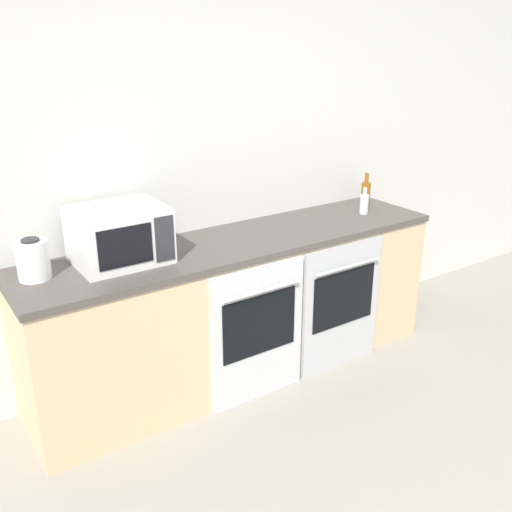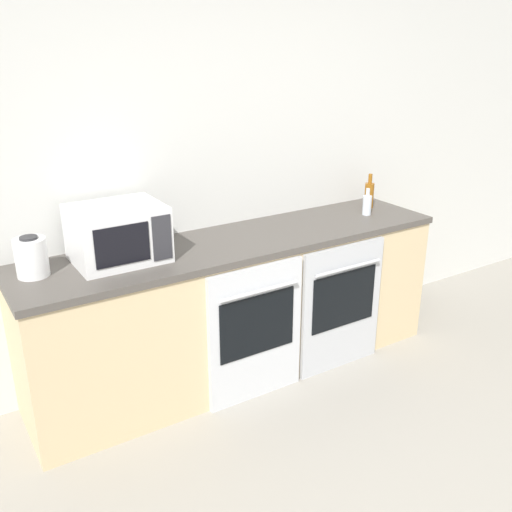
# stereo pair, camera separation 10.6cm
# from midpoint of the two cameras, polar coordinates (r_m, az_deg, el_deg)

# --- Properties ---
(wall_back) EXTENTS (10.00, 0.06, 2.60)m
(wall_back) POSITION_cam_midpoint_polar(r_m,az_deg,el_deg) (3.58, -3.68, 9.30)
(wall_back) COLOR silver
(wall_back) RESTS_ON ground_plane
(counter_back) EXTENTS (2.66, 0.63, 0.90)m
(counter_back) POSITION_cam_midpoint_polar(r_m,az_deg,el_deg) (3.59, -0.81, -5.05)
(counter_back) COLOR #D1B789
(counter_back) RESTS_ON ground_plane
(oven_left) EXTENTS (0.62, 0.06, 0.84)m
(oven_left) POSITION_cam_midpoint_polar(r_m,az_deg,el_deg) (3.32, 0.94, -7.72)
(oven_left) COLOR silver
(oven_left) RESTS_ON ground_plane
(oven_right) EXTENTS (0.62, 0.06, 0.84)m
(oven_right) POSITION_cam_midpoint_polar(r_m,az_deg,el_deg) (3.67, 9.41, -5.05)
(oven_right) COLOR #B7BABF
(oven_right) RESTS_ON ground_plane
(microwave) EXTENTS (0.48, 0.39, 0.30)m
(microwave) POSITION_cam_midpoint_polar(r_m,az_deg,el_deg) (3.12, -12.72, 2.22)
(microwave) COLOR silver
(microwave) RESTS_ON counter_back
(bottle_amber) EXTENTS (0.06, 0.06, 0.24)m
(bottle_amber) POSITION_cam_midpoint_polar(r_m,az_deg,el_deg) (4.13, 11.98, 6.04)
(bottle_amber) COLOR #8C5114
(bottle_amber) RESTS_ON counter_back
(bottle_clear) EXTENTS (0.06, 0.06, 0.18)m
(bottle_clear) POSITION_cam_midpoint_polar(r_m,az_deg,el_deg) (3.96, 11.81, 5.07)
(bottle_clear) COLOR silver
(bottle_clear) RESTS_ON counter_back
(kettle) EXTENTS (0.16, 0.16, 0.21)m
(kettle) POSITION_cam_midpoint_polar(r_m,az_deg,el_deg) (3.04, -20.62, -0.11)
(kettle) COLOR white
(kettle) RESTS_ON counter_back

